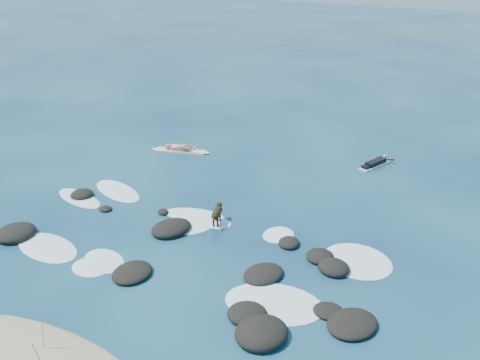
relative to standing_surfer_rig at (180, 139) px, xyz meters
The scene contains 6 objects.
ground 9.31m from the standing_surfer_rig, 53.73° to the right, with size 160.00×160.00×0.00m, color #0A2642.
reef_rocks 11.45m from the standing_surfer_rig, 52.19° to the right, with size 14.63×6.58×0.62m.
breaking_foam 9.39m from the standing_surfer_rig, 54.58° to the right, with size 15.33×7.17×0.12m.
standing_surfer_rig is the anchor object (origin of this frame).
paddling_surfer_rig 10.19m from the standing_surfer_rig, 17.53° to the left, with size 1.39×2.29×0.40m.
dog 8.26m from the standing_surfer_rig, 45.81° to the right, with size 0.57×1.22×0.80m.
Camera 1 is at (9.95, -14.48, 10.39)m, focal length 40.00 mm.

